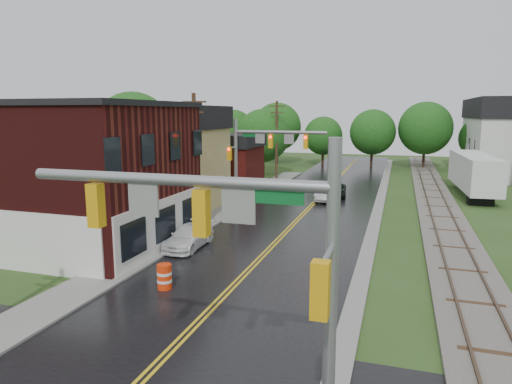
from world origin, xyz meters
The scene contains 20 objects.
main_road centered at (0.00, 30.00, 0.00)m, with size 10.00×90.00×0.02m, color black.
curb_right centered at (5.40, 35.00, 0.00)m, with size 0.80×70.00×0.12m, color gray.
sidewalk_left centered at (-6.20, 25.00, 0.00)m, with size 2.40×50.00×0.12m, color gray.
brick_building centered at (-12.48, 15.00, 4.15)m, with size 14.30×10.30×8.30m.
yellow_house centered at (-11.00, 26.00, 3.20)m, with size 8.00×7.00×6.40m, color tan.
darkred_building centered at (-10.00, 35.00, 2.20)m, with size 7.00×6.00×4.40m, color #3F0F0C.
railroad centered at (10.00, 35.00, 0.11)m, with size 3.20×80.00×0.30m.
traffic_signal_near centered at (3.47, 2.00, 4.97)m, with size 7.34×0.30×7.20m.
traffic_signal_far centered at (-3.47, 27.00, 4.97)m, with size 7.34×0.43×7.20m.
utility_pole_b centered at (-6.80, 22.00, 4.72)m, with size 1.80×0.28×9.00m.
utility_pole_c centered at (-6.80, 44.00, 4.72)m, with size 1.80×0.28×9.00m.
tree_left_a centered at (-19.85, 21.90, 5.11)m, with size 6.80×6.80×8.67m.
tree_left_b centered at (-17.85, 31.90, 5.72)m, with size 7.60×7.60×9.69m.
tree_left_c centered at (-13.85, 39.90, 4.51)m, with size 6.00×6.00×7.65m.
tree_left_e centered at (-8.85, 45.90, 4.81)m, with size 6.40×6.40×8.16m.
suv_dark centered at (1.25, 34.82, 0.62)m, with size 2.04×4.43×1.23m, color black.
sedan_silver centered at (0.80, 32.52, 0.66)m, with size 1.40×4.02×1.33m, color silver.
pickup_white centered at (-4.50, 16.03, 0.63)m, with size 1.77×4.35×1.26m, color white.
semi_trailer centered at (13.49, 39.12, 2.29)m, with size 3.25×12.31×3.85m.
construction_barrel centered at (-2.77, 10.00, 0.56)m, with size 0.63×0.63×1.13m, color red.
Camera 1 is at (6.81, -6.97, 7.67)m, focal length 32.00 mm.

